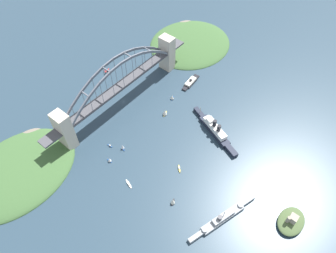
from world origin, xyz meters
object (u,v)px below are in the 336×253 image
at_px(fort_island_mid_harbor, 291,221).
at_px(small_boat_5, 172,97).
at_px(small_boat_3, 109,160).
at_px(small_boat_2, 179,169).
at_px(small_boat_0, 110,146).
at_px(small_boat_4, 173,201).
at_px(small_boat_1, 165,112).
at_px(small_boat_6, 129,184).
at_px(seaplane_taxiing_near_bridge, 107,71).
at_px(ocean_liner, 215,130).
at_px(harbor_arch_bridge, 121,86).
at_px(naval_cruiser, 222,218).
at_px(small_boat_7, 122,147).
at_px(harbor_ferry_steamer, 191,82).

xyz_separation_m(fort_island_mid_harbor, small_boat_5, (-60.78, -208.12, -0.15)).
bearing_deg(small_boat_3, fort_island_mid_harbor, 108.53).
height_order(small_boat_2, small_boat_5, small_boat_5).
height_order(small_boat_0, small_boat_4, small_boat_4).
bearing_deg(small_boat_1, fort_island_mid_harbor, 80.80).
relative_size(small_boat_0, small_boat_1, 0.72).
bearing_deg(small_boat_6, seaplane_taxiing_near_bridge, -126.25).
distance_m(small_boat_4, small_boat_5, 157.54).
distance_m(small_boat_1, small_boat_4, 128.88).
xyz_separation_m(seaplane_taxiing_near_bridge, small_boat_1, (10.06, 122.96, 2.37)).
bearing_deg(small_boat_4, ocean_liner, -169.37).
height_order(small_boat_0, small_boat_3, small_boat_3).
bearing_deg(small_boat_5, harbor_arch_bridge, -46.17).
bearing_deg(fort_island_mid_harbor, small_boat_0, -76.62).
xyz_separation_m(small_boat_2, small_boat_6, (52.43, -31.28, -0.11)).
bearing_deg(naval_cruiser, small_boat_7, -89.39).
bearing_deg(small_boat_2, small_boat_4, 29.07).
bearing_deg(small_boat_2, small_boat_0, -71.49).
xyz_separation_m(fort_island_mid_harbor, seaplane_taxiing_near_bridge, (-42.05, -320.38, -1.79)).
bearing_deg(fort_island_mid_harbor, small_boat_2, -80.17).
bearing_deg(small_boat_1, naval_cruiser, 62.12).
height_order(small_boat_6, small_boat_7, small_boat_7).
relative_size(small_boat_2, small_boat_5, 1.06).
height_order(small_boat_0, small_boat_7, small_boat_7).
xyz_separation_m(seaplane_taxiing_near_bridge, small_boat_5, (-18.74, 112.26, 1.63)).
bearing_deg(small_boat_3, small_boat_4, 93.78).
height_order(small_boat_1, small_boat_3, small_boat_1).
distance_m(harbor_ferry_steamer, seaplane_taxiing_near_bridge, 128.10).
relative_size(naval_cruiser, small_boat_1, 8.18).
xyz_separation_m(fort_island_mid_harbor, small_boat_6, (74.89, -160.92, -3.30)).
height_order(harbor_ferry_steamer, small_boat_0, harbor_ferry_steamer).
height_order(harbor_arch_bridge, small_boat_1, harbor_arch_bridge).
bearing_deg(small_boat_7, small_boat_2, 106.73).
distance_m(ocean_liner, seaplane_taxiing_near_bridge, 191.66).
distance_m(seaplane_taxiing_near_bridge, small_boat_5, 113.82).
distance_m(small_boat_2, small_boat_5, 114.45).
distance_m(harbor_arch_bridge, seaplane_taxiing_near_bridge, 74.47).
bearing_deg(small_boat_7, small_boat_1, 177.10).
bearing_deg(harbor_arch_bridge, small_boat_0, 32.19).
bearing_deg(seaplane_taxiing_near_bridge, small_boat_5, 99.48).
bearing_deg(naval_cruiser, small_boat_1, -117.88).
height_order(small_boat_5, small_boat_7, small_boat_7).
distance_m(naval_cruiser, small_boat_5, 183.26).
bearing_deg(small_boat_5, seaplane_taxiing_near_bridge, -80.52).
bearing_deg(ocean_liner, small_boat_6, -14.48).
height_order(small_boat_4, small_boat_5, small_boat_4).
distance_m(seaplane_taxiing_near_bridge, small_boat_6, 197.75).
relative_size(harbor_arch_bridge, small_boat_2, 29.49).
relative_size(naval_cruiser, small_boat_3, 11.46).
xyz_separation_m(harbor_ferry_steamer, small_boat_4, (164.34, 99.69, 2.21)).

